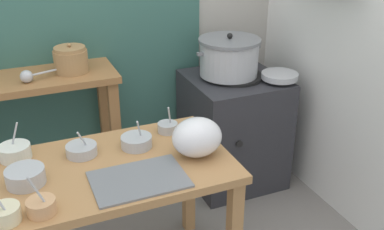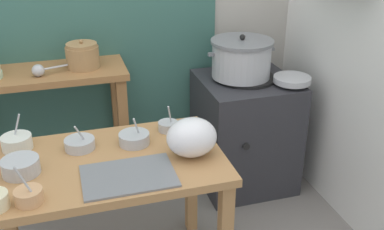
{
  "view_description": "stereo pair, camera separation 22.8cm",
  "coord_description": "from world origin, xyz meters",
  "px_view_note": "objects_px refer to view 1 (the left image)",
  "views": [
    {
      "loc": [
        -0.42,
        -1.73,
        1.79
      ],
      "look_at": [
        0.38,
        0.17,
        0.82
      ],
      "focal_mm": 42.18,
      "sensor_mm": 36.0,
      "label": 1
    },
    {
      "loc": [
        -0.21,
        -1.81,
        1.79
      ],
      "look_at": [
        0.38,
        0.17,
        0.82
      ],
      "focal_mm": 42.18,
      "sensor_mm": 36.0,
      "label": 2
    }
  ],
  "objects_px": {
    "clay_pot": "(71,60)",
    "prep_bowl_3": "(168,127)",
    "ladle": "(29,76)",
    "prep_bowl_5": "(82,149)",
    "prep_bowl_6": "(137,141)",
    "prep_table": "(112,186)",
    "back_shelf_table": "(36,112)",
    "plastic_bag": "(197,137)",
    "wide_pan": "(280,76)",
    "steamer_pot": "(229,57)",
    "serving_tray": "(139,179)",
    "prep_bowl_4": "(15,151)",
    "prep_bowl_1": "(41,206)",
    "stove_block": "(233,129)",
    "prep_bowl_2": "(5,213)",
    "prep_bowl_0": "(25,176)"
  },
  "relations": [
    {
      "from": "prep_table",
      "to": "prep_bowl_1",
      "type": "relative_size",
      "value": 6.16
    },
    {
      "from": "serving_tray",
      "to": "prep_bowl_5",
      "type": "relative_size",
      "value": 2.77
    },
    {
      "from": "ladle",
      "to": "wide_pan",
      "type": "relative_size",
      "value": 1.2
    },
    {
      "from": "back_shelf_table",
      "to": "prep_bowl_6",
      "type": "xyz_separation_m",
      "value": [
        0.41,
        -0.7,
        0.07
      ]
    },
    {
      "from": "stove_block",
      "to": "prep_bowl_6",
      "type": "distance_m",
      "value": 1.08
    },
    {
      "from": "clay_pot",
      "to": "serving_tray",
      "type": "height_order",
      "value": "clay_pot"
    },
    {
      "from": "clay_pot",
      "to": "prep_bowl_5",
      "type": "xyz_separation_m",
      "value": [
        -0.09,
        -0.67,
        -0.23
      ]
    },
    {
      "from": "back_shelf_table",
      "to": "wide_pan",
      "type": "distance_m",
      "value": 1.51
    },
    {
      "from": "clay_pot",
      "to": "prep_bowl_1",
      "type": "xyz_separation_m",
      "value": [
        -0.31,
        -1.05,
        -0.22
      ]
    },
    {
      "from": "prep_bowl_1",
      "to": "prep_bowl_5",
      "type": "relative_size",
      "value": 1.24
    },
    {
      "from": "back_shelf_table",
      "to": "plastic_bag",
      "type": "xyz_separation_m",
      "value": [
        0.65,
        -0.88,
        0.13
      ]
    },
    {
      "from": "ladle",
      "to": "prep_bowl_6",
      "type": "height_order",
      "value": "ladle"
    },
    {
      "from": "steamer_pot",
      "to": "prep_bowl_2",
      "type": "xyz_separation_m",
      "value": [
        -1.41,
        -0.94,
        -0.15
      ]
    },
    {
      "from": "clay_pot",
      "to": "stove_block",
      "type": "bearing_deg",
      "value": -7.33
    },
    {
      "from": "steamer_pot",
      "to": "prep_bowl_5",
      "type": "height_order",
      "value": "steamer_pot"
    },
    {
      "from": "wide_pan",
      "to": "prep_bowl_5",
      "type": "xyz_separation_m",
      "value": [
        -1.32,
        -0.37,
        -0.05
      ]
    },
    {
      "from": "back_shelf_table",
      "to": "prep_bowl_5",
      "type": "bearing_deg",
      "value": -77.34
    },
    {
      "from": "ladle",
      "to": "wide_pan",
      "type": "bearing_deg",
      "value": -8.46
    },
    {
      "from": "prep_table",
      "to": "back_shelf_table",
      "type": "relative_size",
      "value": 1.15
    },
    {
      "from": "stove_block",
      "to": "prep_bowl_5",
      "type": "height_order",
      "value": "prep_bowl_5"
    },
    {
      "from": "wide_pan",
      "to": "prep_bowl_5",
      "type": "bearing_deg",
      "value": -164.38
    },
    {
      "from": "plastic_bag",
      "to": "prep_bowl_2",
      "type": "distance_m",
      "value": 0.87
    },
    {
      "from": "prep_bowl_4",
      "to": "prep_bowl_5",
      "type": "height_order",
      "value": "prep_bowl_4"
    },
    {
      "from": "ladle",
      "to": "prep_bowl_5",
      "type": "relative_size",
      "value": 1.94
    },
    {
      "from": "serving_tray",
      "to": "wide_pan",
      "type": "distance_m",
      "value": 1.33
    },
    {
      "from": "clay_pot",
      "to": "prep_bowl_3",
      "type": "distance_m",
      "value": 0.74
    },
    {
      "from": "plastic_bag",
      "to": "steamer_pot",
      "type": "bearing_deg",
      "value": 54.02
    },
    {
      "from": "prep_bowl_1",
      "to": "prep_bowl_5",
      "type": "distance_m",
      "value": 0.44
    },
    {
      "from": "back_shelf_table",
      "to": "prep_table",
      "type": "bearing_deg",
      "value": -73.07
    },
    {
      "from": "back_shelf_table",
      "to": "prep_bowl_0",
      "type": "distance_m",
      "value": 0.83
    },
    {
      "from": "prep_bowl_0",
      "to": "prep_bowl_1",
      "type": "bearing_deg",
      "value": -80.47
    },
    {
      "from": "steamer_pot",
      "to": "prep_table",
      "type": "bearing_deg",
      "value": -143.69
    },
    {
      "from": "steamer_pot",
      "to": "prep_bowl_2",
      "type": "distance_m",
      "value": 1.7
    },
    {
      "from": "wide_pan",
      "to": "prep_bowl_5",
      "type": "distance_m",
      "value": 1.37
    },
    {
      "from": "prep_table",
      "to": "prep_bowl_5",
      "type": "bearing_deg",
      "value": 124.01
    },
    {
      "from": "stove_block",
      "to": "plastic_bag",
      "type": "height_order",
      "value": "plastic_bag"
    },
    {
      "from": "stove_block",
      "to": "steamer_pot",
      "type": "height_order",
      "value": "steamer_pot"
    },
    {
      "from": "clay_pot",
      "to": "plastic_bag",
      "type": "xyz_separation_m",
      "value": [
        0.41,
        -0.88,
        -0.16
      ]
    },
    {
      "from": "prep_bowl_1",
      "to": "serving_tray",
      "type": "bearing_deg",
      "value": 9.76
    },
    {
      "from": "prep_bowl_3",
      "to": "ladle",
      "type": "bearing_deg",
      "value": 139.32
    },
    {
      "from": "prep_bowl_0",
      "to": "prep_bowl_5",
      "type": "bearing_deg",
      "value": 30.23
    },
    {
      "from": "prep_bowl_0",
      "to": "prep_bowl_6",
      "type": "height_order",
      "value": "prep_bowl_6"
    },
    {
      "from": "wide_pan",
      "to": "prep_bowl_1",
      "type": "xyz_separation_m",
      "value": [
        -1.54,
        -0.75,
        -0.05
      ]
    },
    {
      "from": "prep_bowl_5",
      "to": "wide_pan",
      "type": "bearing_deg",
      "value": 15.62
    },
    {
      "from": "back_shelf_table",
      "to": "prep_bowl_3",
      "type": "xyz_separation_m",
      "value": [
        0.6,
        -0.61,
        0.07
      ]
    },
    {
      "from": "ladle",
      "to": "plastic_bag",
      "type": "relative_size",
      "value": 1.18
    },
    {
      "from": "back_shelf_table",
      "to": "prep_bowl_4",
      "type": "xyz_separation_m",
      "value": [
        -0.14,
        -0.59,
        0.08
      ]
    },
    {
      "from": "prep_bowl_5",
      "to": "prep_bowl_6",
      "type": "height_order",
      "value": "prep_bowl_6"
    },
    {
      "from": "ladle",
      "to": "wide_pan",
      "type": "xyz_separation_m",
      "value": [
        1.48,
        -0.22,
        -0.14
      ]
    },
    {
      "from": "steamer_pot",
      "to": "wide_pan",
      "type": "bearing_deg",
      "value": -35.57
    }
  ]
}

